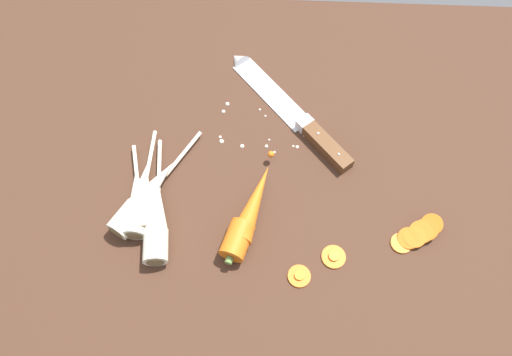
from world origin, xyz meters
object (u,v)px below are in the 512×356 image
object	(u,v)px
parsnip_mid_left	(145,197)
carrot_slice_stray_near	(334,256)
carrot_slice_stack	(418,234)
parsnip_front	(141,198)
parsnip_mid_right	(139,199)
carrot_slice_stray_mid	(299,276)
whole_carrot	(248,213)
chefs_knife	(285,105)
parsnip_back	(156,219)

from	to	relation	value
parsnip_mid_left	carrot_slice_stray_near	world-z (taller)	parsnip_mid_left
parsnip_mid_left	carrot_slice_stack	size ratio (longest dim) A/B	2.53
parsnip_front	parsnip_mid_right	bearing A→B (deg)	-140.82
parsnip_mid_right	carrot_slice_stray_mid	size ratio (longest dim) A/B	4.74
whole_carrot	carrot_slice_stack	distance (cm)	28.27
whole_carrot	carrot_slice_stack	bearing A→B (deg)	-3.92
carrot_slice_stray_mid	whole_carrot	bearing A→B (deg)	131.96
chefs_knife	parsnip_front	bearing A→B (deg)	-137.99
parsnip_front	carrot_slice_stack	xyz separation A→B (cm)	(46.41, -3.93, -1.01)
parsnip_front	carrot_slice_stray_mid	size ratio (longest dim) A/B	5.72
parsnip_front	carrot_slice_stack	distance (cm)	46.59
parsnip_mid_left	carrot_slice_stray_near	bearing A→B (deg)	-15.08
parsnip_back	parsnip_front	bearing A→B (deg)	131.44
chefs_knife	parsnip_back	distance (cm)	32.88
whole_carrot	carrot_slice_stray_mid	bearing A→B (deg)	-48.04
parsnip_mid_right	parsnip_front	bearing A→B (deg)	39.18
parsnip_mid_right	chefs_knife	bearing A→B (deg)	41.98
whole_carrot	parsnip_back	world-z (taller)	whole_carrot
whole_carrot	parsnip_back	size ratio (longest dim) A/B	0.91
whole_carrot	parsnip_mid_right	xyz separation A→B (cm)	(-18.54, 1.75, -0.12)
whole_carrot	parsnip_front	world-z (taller)	whole_carrot
whole_carrot	parsnip_mid_left	world-z (taller)	whole_carrot
parsnip_mid_right	carrot_slice_stray_near	distance (cm)	33.84
whole_carrot	carrot_slice_stack	world-z (taller)	whole_carrot
parsnip_back	carrot_slice_stack	xyz separation A→B (cm)	(43.21, -0.31, -1.01)
whole_carrot	carrot_slice_stray_mid	world-z (taller)	whole_carrot
parsnip_mid_right	parsnip_back	distance (cm)	4.86
parsnip_mid_left	parsnip_back	xyz separation A→B (cm)	(2.48, -3.95, 0.00)
carrot_slice_stack	carrot_slice_stray_near	world-z (taller)	carrot_slice_stack
parsnip_back	carrot_slice_stray_mid	size ratio (longest dim) A/B	6.33
carrot_slice_stray_near	carrot_slice_stray_mid	world-z (taller)	same
carrot_slice_stray_near	carrot_slice_stack	bearing A→B (deg)	17.24
chefs_knife	parsnip_front	size ratio (longest dim) A/B	1.36
parsnip_mid_left	parsnip_back	distance (cm)	4.67
parsnip_back	carrot_slice_stray_near	size ratio (longest dim) A/B	5.88
parsnip_back	parsnip_mid_left	bearing A→B (deg)	122.10
whole_carrot	parsnip_mid_right	size ratio (longest dim) A/B	1.21
carrot_slice_stray_mid	parsnip_mid_left	bearing A→B (deg)	155.37
parsnip_front	parsnip_back	distance (cm)	4.83
carrot_slice_stray_mid	parsnip_back	bearing A→B (deg)	161.23
parsnip_back	carrot_slice_stray_near	xyz separation A→B (cm)	(29.33, -4.62, -1.62)
parsnip_front	parsnip_back	bearing A→B (deg)	-48.56
chefs_knife	parsnip_back	bearing A→B (deg)	-129.53
chefs_knife	whole_carrot	world-z (taller)	whole_carrot
chefs_knife	carrot_slice_stack	xyz separation A→B (cm)	(22.30, -25.65, 0.32)
parsnip_back	carrot_slice_stray_near	bearing A→B (deg)	-8.94
chefs_knife	parsnip_mid_left	distance (cm)	31.73
parsnip_front	whole_carrot	bearing A→B (deg)	-6.27
parsnip_back	carrot_slice_stray_near	world-z (taller)	parsnip_back
parsnip_front	parsnip_mid_left	xyz separation A→B (cm)	(0.72, 0.33, -0.00)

